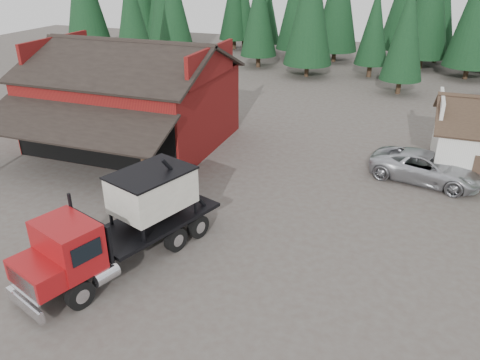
% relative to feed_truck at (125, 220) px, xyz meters
% --- Properties ---
extents(ground, '(120.00, 120.00, 0.00)m').
position_rel_feed_truck_xyz_m(ground, '(3.48, 2.98, -1.99)').
color(ground, '#4E433D').
rests_on(ground, ground).
extents(red_barn, '(12.80, 13.63, 7.18)m').
position_rel_feed_truck_xyz_m(red_barn, '(-7.52, 12.88, 0.70)').
color(red_barn, maroon).
rests_on(red_barn, ground).
extents(conifer_backdrop, '(76.00, 16.00, 16.00)m').
position_rel_feed_truck_xyz_m(conifer_backdrop, '(3.48, 44.98, -1.99)').
color(conifer_backdrop, black).
rests_on(conifer_backdrop, ground).
extents(near_pine_a, '(4.40, 4.40, 11.40)m').
position_rel_feed_truck_xyz_m(near_pine_a, '(-18.52, 30.98, 4.40)').
color(near_pine_a, '#382619').
rests_on(near_pine_a, ground).
extents(near_pine_b, '(3.96, 3.96, 10.40)m').
position_rel_feed_truck_xyz_m(near_pine_b, '(9.48, 32.98, 3.90)').
color(near_pine_b, '#382619').
rests_on(near_pine_b, ground).
extents(near_pine_d, '(5.28, 5.28, 13.40)m').
position_rel_feed_truck_xyz_m(near_pine_d, '(-0.52, 36.98, 5.40)').
color(near_pine_d, '#382619').
rests_on(near_pine_d, ground).
extents(feed_truck, '(5.45, 9.73, 4.26)m').
position_rel_feed_truck_xyz_m(feed_truck, '(0.00, 0.00, 0.00)').
color(feed_truck, black).
rests_on(feed_truck, ground).
extents(silver_car, '(6.81, 4.18, 1.76)m').
position_rel_feed_truck_xyz_m(silver_car, '(12.12, 12.98, -1.11)').
color(silver_car, '#B5B7BE').
rests_on(silver_car, ground).
extents(equip_box, '(1.11, 1.30, 0.60)m').
position_rel_feed_truck_xyz_m(equip_box, '(-2.52, -1.80, -1.69)').
color(equip_box, maroon).
rests_on(equip_box, ground).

